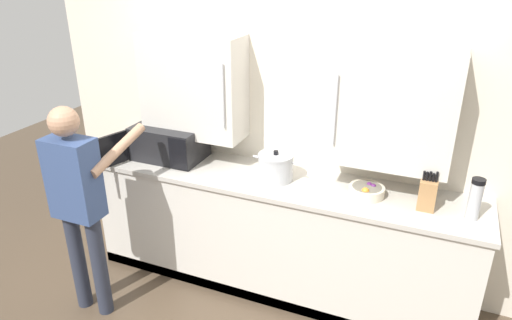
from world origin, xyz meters
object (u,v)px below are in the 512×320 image
object	(u,v)px
knife_block	(428,193)
stock_pot	(276,167)
fruit_bowl	(367,190)
thermos_flask	(475,199)
microwave_oven	(165,142)
person_figure	(78,196)

from	to	relation	value
knife_block	stock_pot	distance (m)	1.07
fruit_bowl	thermos_flask	distance (m)	0.68
fruit_bowl	stock_pot	world-z (taller)	stock_pot
microwave_oven	person_figure	bearing A→B (deg)	-102.58
stock_pot	person_figure	size ratio (longest dim) A/B	0.22
microwave_oven	person_figure	xyz separation A→B (m)	(-0.19, -0.83, -0.13)
fruit_bowl	knife_block	size ratio (longest dim) A/B	0.89
thermos_flask	person_figure	distance (m)	2.62
person_figure	fruit_bowl	bearing A→B (deg)	23.45
knife_block	person_figure	xyz separation A→B (m)	(-2.22, -0.79, -0.10)
thermos_flask	stock_pot	bearing A→B (deg)	178.06
microwave_oven	knife_block	xyz separation A→B (m)	(2.04, -0.04, -0.03)
microwave_oven	knife_block	world-z (taller)	knife_block
thermos_flask	microwave_oven	bearing A→B (deg)	178.01
thermos_flask	person_figure	xyz separation A→B (m)	(-2.50, -0.75, -0.13)
microwave_oven	person_figure	distance (m)	0.86
fruit_bowl	person_figure	xyz separation A→B (m)	(-1.83, -0.79, -0.03)
microwave_oven	fruit_bowl	size ratio (longest dim) A/B	3.13
microwave_oven	fruit_bowl	xyz separation A→B (m)	(1.65, -0.03, -0.10)
microwave_oven	stock_pot	distance (m)	0.97
fruit_bowl	person_figure	bearing A→B (deg)	-156.55
fruit_bowl	microwave_oven	bearing A→B (deg)	178.80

